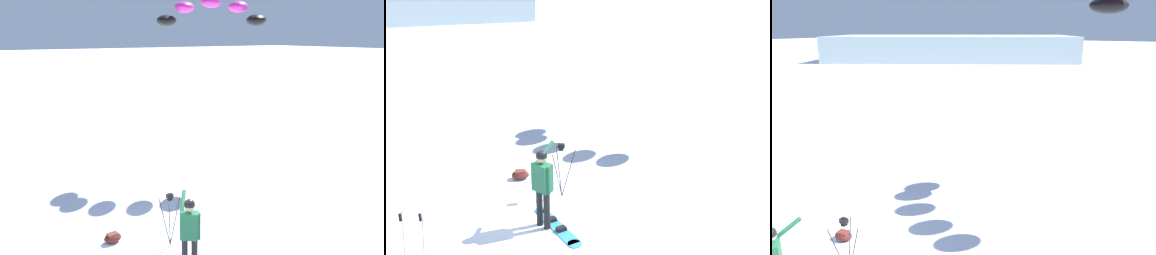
# 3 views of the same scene
# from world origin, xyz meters

# --- Properties ---
(ground_plane) EXTENTS (300.00, 300.00, 0.00)m
(ground_plane) POSITION_xyz_m (0.00, 0.00, 0.00)
(ground_plane) COLOR white
(snowboarder) EXTENTS (0.79, 0.48, 1.81)m
(snowboarder) POSITION_xyz_m (0.31, 0.54, 1.10)
(snowboarder) COLOR black
(snowboarder) RESTS_ON ground_plane
(snowboard) EXTENTS (1.61, 1.12, 0.10)m
(snowboard) POSITION_xyz_m (0.31, 0.81, 0.02)
(snowboard) COLOR teal
(snowboard) RESTS_ON ground_plane
(camera_tripod) EXTENTS (0.62, 0.55, 1.38)m
(camera_tripod) POSITION_xyz_m (-1.09, 0.85, 0.98)
(camera_tripod) COLOR #262628
(camera_tripod) RESTS_ON ground_plane
(gear_bag_small) EXTENTS (0.40, 0.50, 0.25)m
(gear_bag_small) POSITION_xyz_m (-2.02, -0.31, 0.13)
(gear_bag_small) COLOR #4C1E19
(gear_bag_small) RESTS_ON ground_plane
(ski_poles) EXTENTS (0.29, 0.40, 1.20)m
(ski_poles) POSITION_xyz_m (1.90, -1.61, 0.80)
(ski_poles) COLOR gray
(ski_poles) RESTS_ON ground_plane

